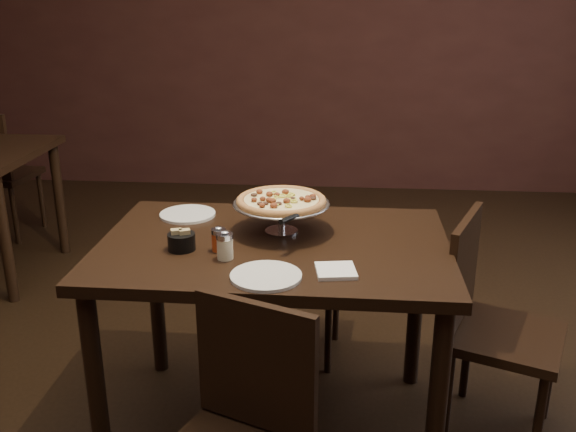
{
  "coord_description": "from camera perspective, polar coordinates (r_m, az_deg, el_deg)",
  "views": [
    {
      "loc": [
        0.28,
        -2.21,
        1.74
      ],
      "look_at": [
        0.09,
        0.08,
        0.92
      ],
      "focal_mm": 40.0,
      "sensor_mm": 36.0,
      "label": 1
    }
  ],
  "objects": [
    {
      "name": "pepper_flake_shaker",
      "position": [
        2.36,
        -6.18,
        -2.06
      ],
      "size": [
        0.05,
        0.05,
        0.1
      ],
      "color": "maroon",
      "rests_on": "dining_table"
    },
    {
      "name": "chair_side",
      "position": [
        2.71,
        17.43,
        -8.73
      ],
      "size": [
        0.55,
        0.55,
        0.91
      ],
      "rotation": [
        0.0,
        0.0,
        1.18
      ],
      "color": "black",
      "rests_on": "ground"
    },
    {
      "name": "plate_near",
      "position": [
        2.14,
        -1.97,
        -5.36
      ],
      "size": [
        0.24,
        0.24,
        0.01
      ],
      "primitive_type": "cylinder",
      "color": "white",
      "rests_on": "dining_table"
    },
    {
      "name": "packet_caddy",
      "position": [
        2.39,
        -9.46,
        -2.2
      ],
      "size": [
        0.1,
        0.1,
        0.08
      ],
      "rotation": [
        0.0,
        0.0,
        0.38
      ],
      "color": "black",
      "rests_on": "dining_table"
    },
    {
      "name": "chair_far",
      "position": [
        3.06,
        1.03,
        -5.41
      ],
      "size": [
        0.42,
        0.42,
        0.82
      ],
      "rotation": [
        0.0,
        0.0,
        3.03
      ],
      "color": "black",
      "rests_on": "ground"
    },
    {
      "name": "room",
      "position": [
        2.27,
        -0.88,
        11.09
      ],
      "size": [
        6.04,
        7.04,
        2.84
      ],
      "color": "black",
      "rests_on": "ground"
    },
    {
      "name": "plate_left",
      "position": [
        2.75,
        -8.91,
        0.15
      ],
      "size": [
        0.23,
        0.23,
        0.01
      ],
      "primitive_type": "cylinder",
      "color": "white",
      "rests_on": "dining_table"
    },
    {
      "name": "dining_table",
      "position": [
        2.48,
        -1.25,
        -4.68
      ],
      "size": [
        1.33,
        0.89,
        0.83
      ],
      "rotation": [
        0.0,
        0.0,
        -0.01
      ],
      "color": "black",
      "rests_on": "ground"
    },
    {
      "name": "pizza_stand",
      "position": [
        2.49,
        -0.6,
        1.32
      ],
      "size": [
        0.38,
        0.38,
        0.16
      ],
      "color": "silver",
      "rests_on": "dining_table"
    },
    {
      "name": "parmesan_shaker",
      "position": [
        2.28,
        -5.63,
        -2.62
      ],
      "size": [
        0.06,
        0.06,
        0.11
      ],
      "color": "beige",
      "rests_on": "dining_table"
    },
    {
      "name": "napkin_stack",
      "position": [
        2.18,
        4.28,
        -4.88
      ],
      "size": [
        0.15,
        0.15,
        0.01
      ],
      "primitive_type": "cube",
      "rotation": [
        0.0,
        0.0,
        0.15
      ],
      "color": "white",
      "rests_on": "dining_table"
    },
    {
      "name": "serving_spatula",
      "position": [
        2.32,
        0.29,
        -0.2
      ],
      "size": [
        0.16,
        0.16,
        0.02
      ],
      "rotation": [
        0.0,
        0.0,
        -0.54
      ],
      "color": "silver",
      "rests_on": "pizza_stand"
    }
  ]
}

